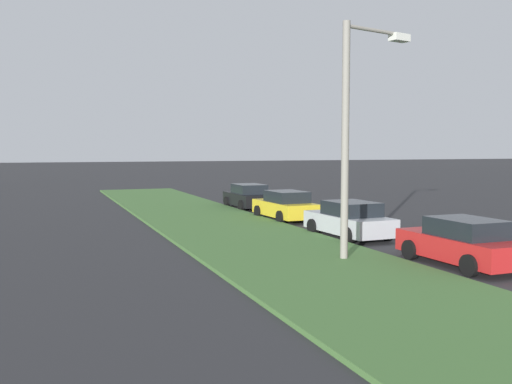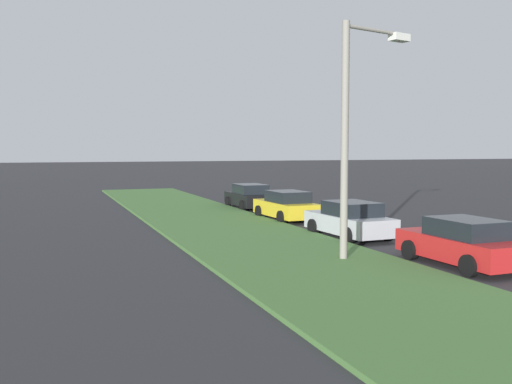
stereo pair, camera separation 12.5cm
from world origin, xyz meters
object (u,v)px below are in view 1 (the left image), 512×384
(parked_car_black, at_px, (248,197))
(parked_car_red, at_px, (463,243))
(streetlight, at_px, (354,123))
(parked_car_silver, at_px, (349,220))
(parked_car_yellow, at_px, (285,206))

(parked_car_black, bearing_deg, parked_car_red, -178.89)
(parked_car_black, distance_m, streetlight, 16.73)
(parked_car_black, relative_size, streetlight, 0.57)
(parked_car_red, height_order, streetlight, streetlight)
(parked_car_red, relative_size, parked_car_silver, 0.99)
(parked_car_red, xyz_separation_m, streetlight, (1.91, 2.76, 3.67))
(parked_car_red, xyz_separation_m, parked_car_yellow, (12.26, 0.54, 0.00))
(parked_car_red, bearing_deg, streetlight, 54.48)
(parked_car_silver, relative_size, parked_car_black, 1.02)
(parked_car_black, height_order, streetlight, streetlight)
(parked_car_silver, xyz_separation_m, streetlight, (-4.21, 2.32, 3.67))
(parked_car_silver, relative_size, parked_car_yellow, 1.00)
(parked_car_silver, height_order, parked_car_black, same)
(parked_car_silver, bearing_deg, parked_car_black, -2.73)
(parked_car_red, distance_m, parked_car_black, 18.07)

